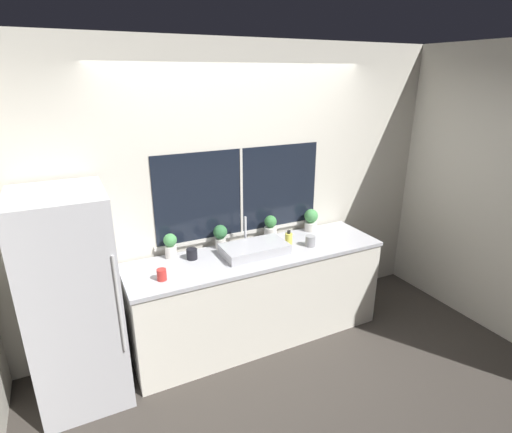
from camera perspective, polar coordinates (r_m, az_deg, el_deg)
The scene contains 14 objects.
ground_plane at distance 3.85m, azimuth 2.46°, elevation -19.02°, with size 14.00×14.00×0.00m, color #38332D.
wall_back at distance 3.78m, azimuth -2.35°, elevation 3.45°, with size 8.00×0.09×2.70m.
wall_right at distance 5.58m, azimuth 14.79°, elevation 8.15°, with size 0.06×7.00×2.70m.
counter at distance 3.83m, azimuth 0.24°, elevation -11.18°, with size 2.37×0.66×0.88m.
refrigerator at distance 3.30m, azimuth -24.68°, elevation -10.80°, with size 0.63×0.72×1.66m.
sink at distance 3.58m, azimuth -0.22°, elevation -4.64°, with size 0.58×0.38×0.29m.
potted_plant_far_left at distance 3.56m, azimuth -12.12°, elevation -4.01°, with size 0.12×0.12×0.22m.
potted_plant_center_left at distance 3.68m, azimuth -5.11°, elevation -2.66°, with size 0.13×0.13×0.22m.
potted_plant_center_right at distance 3.89m, azimuth 2.08°, elevation -1.53°, with size 0.12×0.12×0.23m.
potted_plant_far_right at distance 4.12m, azimuth 7.86°, elevation -0.43°, with size 0.14×0.14×0.23m.
soap_bottle at distance 3.77m, azimuth 4.68°, elevation -3.18°, with size 0.07×0.07×0.14m.
mug_red at distance 3.23m, azimuth -13.32°, elevation -8.09°, with size 0.08×0.08×0.09m.
mug_black at distance 3.53m, azimuth -9.15°, elevation -5.30°, with size 0.10×0.10×0.09m.
mug_grey at distance 3.77m, azimuth 7.76°, elevation -3.48°, with size 0.09×0.09×0.10m.
Camera 1 is at (-1.47, -2.62, 2.41)m, focal length 28.00 mm.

